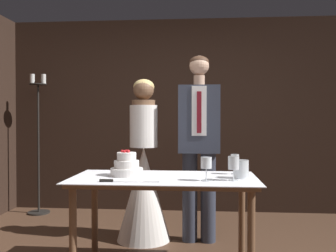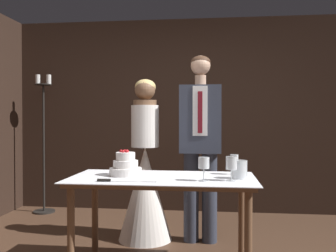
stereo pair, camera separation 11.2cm
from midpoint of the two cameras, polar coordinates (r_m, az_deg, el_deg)
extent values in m
cube|color=black|center=(5.03, 1.41, 1.65)|extent=(4.81, 0.12, 2.55)
cylinder|color=brown|center=(2.96, -15.39, -15.95)|extent=(0.06, 0.06, 0.72)
cylinder|color=brown|center=(2.81, 11.39, -16.86)|extent=(0.06, 0.06, 0.72)
cylinder|color=brown|center=(3.49, -12.04, -13.30)|extent=(0.06, 0.06, 0.72)
cylinder|color=brown|center=(3.36, 10.21, -13.84)|extent=(0.06, 0.06, 0.72)
cube|color=brown|center=(3.01, -1.70, -8.24)|extent=(1.41, 0.70, 0.03)
cube|color=white|center=(3.00, -1.70, -7.86)|extent=(1.47, 0.76, 0.01)
cylinder|color=white|center=(3.10, -7.36, -6.95)|extent=(0.26, 0.26, 0.06)
cylinder|color=white|center=(3.09, -7.36, -5.81)|extent=(0.20, 0.20, 0.06)
cylinder|color=white|center=(3.08, -7.37, -4.63)|extent=(0.16, 0.16, 0.07)
sphere|color=red|center=(3.08, -7.06, -3.84)|extent=(0.02, 0.02, 0.02)
sphere|color=red|center=(3.10, -7.15, -3.80)|extent=(0.02, 0.02, 0.02)
sphere|color=red|center=(3.11, -7.47, -3.79)|extent=(0.02, 0.02, 0.02)
sphere|color=red|center=(3.09, -8.05, -3.82)|extent=(0.02, 0.02, 0.02)
sphere|color=red|center=(3.06, -7.74, -3.86)|extent=(0.02, 0.02, 0.02)
sphere|color=red|center=(3.06, -7.19, -3.86)|extent=(0.02, 0.02, 0.02)
cube|color=silver|center=(2.79, -6.03, -8.46)|extent=(0.34, 0.04, 0.00)
cylinder|color=black|center=(2.82, -10.52, -8.17)|extent=(0.10, 0.03, 0.02)
cylinder|color=silver|center=(3.20, 9.15, -7.23)|extent=(0.06, 0.06, 0.00)
cylinder|color=silver|center=(3.19, 9.16, -6.43)|extent=(0.01, 0.01, 0.09)
cylinder|color=silver|center=(3.18, 9.16, -4.96)|extent=(0.07, 0.07, 0.08)
cylinder|color=maroon|center=(3.19, 9.16, -5.43)|extent=(0.06, 0.06, 0.03)
cylinder|color=silver|center=(2.87, 8.84, -8.18)|extent=(0.08, 0.08, 0.00)
cylinder|color=silver|center=(2.87, 8.84, -7.34)|extent=(0.01, 0.01, 0.08)
cylinder|color=silver|center=(2.85, 8.85, -5.56)|extent=(0.08, 0.08, 0.10)
cylinder|color=silver|center=(2.84, 4.70, -8.29)|extent=(0.08, 0.08, 0.00)
cylinder|color=silver|center=(2.83, 4.71, -7.35)|extent=(0.01, 0.01, 0.09)
cylinder|color=silver|center=(2.82, 4.71, -5.59)|extent=(0.08, 0.08, 0.08)
cylinder|color=silver|center=(2.99, 10.01, -6.49)|extent=(0.12, 0.12, 0.14)
cylinder|color=white|center=(2.99, 10.01, -7.23)|extent=(0.05, 0.05, 0.06)
sphere|color=#F9CC4C|center=(2.99, 10.01, -6.39)|extent=(0.02, 0.02, 0.02)
cone|color=white|center=(3.86, -4.57, -10.22)|extent=(0.54, 0.54, 0.94)
cylinder|color=white|center=(3.78, -4.58, -0.03)|extent=(0.28, 0.28, 0.42)
cylinder|color=brown|center=(3.79, -4.59, 3.55)|extent=(0.24, 0.24, 0.05)
sphere|color=brown|center=(3.79, -4.59, 5.51)|extent=(0.21, 0.21, 0.21)
ellipsoid|color=#D6B770|center=(3.81, -4.55, 5.97)|extent=(0.21, 0.21, 0.16)
cylinder|color=#333847|center=(3.82, 2.49, -10.73)|extent=(0.15, 0.15, 0.89)
cylinder|color=#333847|center=(3.81, 5.29, -10.75)|extent=(0.15, 0.15, 0.89)
cube|color=#333847|center=(3.73, 3.91, 1.05)|extent=(0.41, 0.24, 0.67)
cube|color=white|center=(3.61, 3.88, 2.32)|extent=(0.14, 0.01, 0.48)
cube|color=maroon|center=(3.60, 3.88, 2.11)|extent=(0.04, 0.01, 0.40)
cylinder|color=#DBAD8E|center=(3.75, 3.92, 6.93)|extent=(0.11, 0.11, 0.10)
sphere|color=#DBAD8E|center=(3.77, 3.92, 9.17)|extent=(0.20, 0.20, 0.20)
ellipsoid|color=#472D1E|center=(3.79, 3.92, 9.66)|extent=(0.20, 0.20, 0.13)
cylinder|color=black|center=(5.28, -19.68, -12.30)|extent=(0.28, 0.28, 0.02)
cylinder|color=black|center=(5.15, -19.74, -3.23)|extent=(0.03, 0.03, 1.65)
cylinder|color=black|center=(5.16, -19.80, 6.02)|extent=(0.22, 0.22, 0.01)
cylinder|color=white|center=(5.19, -20.56, 6.73)|extent=(0.06, 0.06, 0.12)
cylinder|color=white|center=(5.13, -19.04, 6.79)|extent=(0.06, 0.06, 0.12)
camera|label=1|loc=(0.06, -90.96, -0.02)|focal=40.00mm
camera|label=2|loc=(0.06, 89.04, 0.02)|focal=40.00mm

